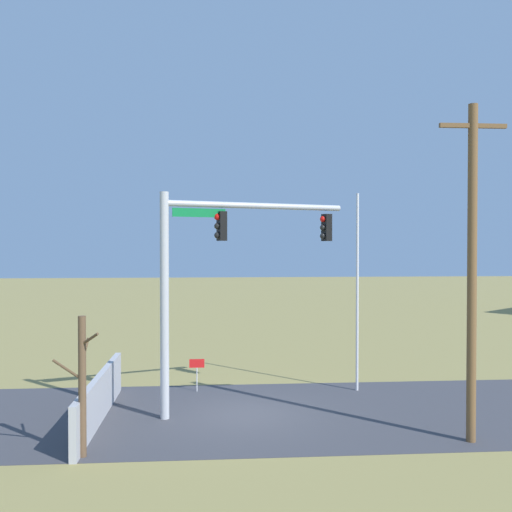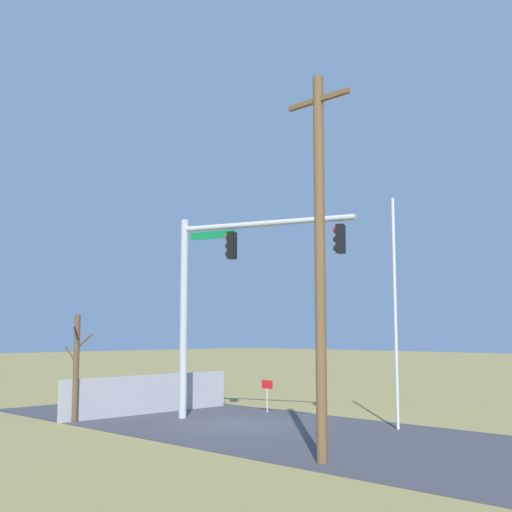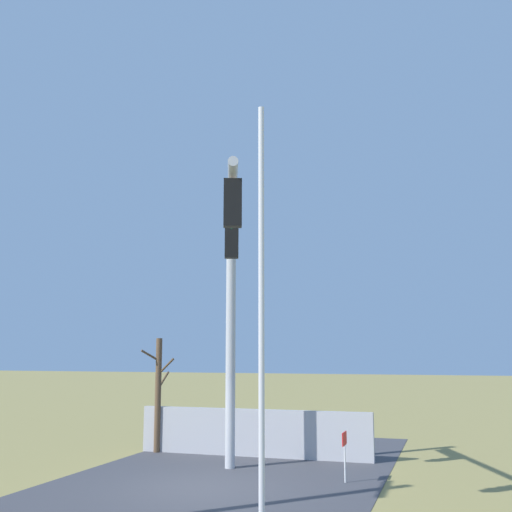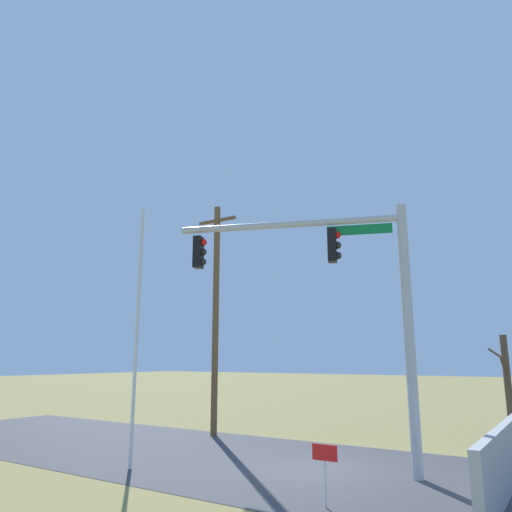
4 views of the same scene
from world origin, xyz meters
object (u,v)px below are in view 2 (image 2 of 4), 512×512
Objects in this scene: bare_tree at (76,366)px; open_sign at (267,388)px; signal_mast at (224,278)px; utility_pole at (320,257)px; flagpole at (395,312)px.

open_sign is (-2.81, -6.58, -0.98)m from bare_tree.
signal_mast is 4.96m from open_sign.
bare_tree is 3.00× the size of open_sign.
signal_mast is 5.86× the size of open_sign.
utility_pole reaches higher than signal_mast.
open_sign is (7.73, -6.24, -3.95)m from utility_pole.
flagpole is at bearing 177.01° from open_sign.
signal_mast is at bearing -132.21° from bare_tree.
flagpole is 10.97m from bare_tree.
bare_tree is at bearing 66.84° from open_sign.
utility_pole reaches higher than open_sign.
bare_tree reaches higher than open_sign.
flagpole is at bearing -144.62° from bare_tree.
signal_mast is 5.93m from bare_tree.
utility_pole is at bearing 141.10° from open_sign.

